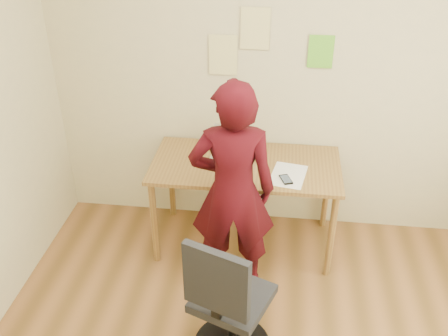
# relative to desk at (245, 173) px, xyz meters

# --- Properties ---
(room) EXTENTS (3.58, 3.58, 2.78)m
(room) POSITION_rel_desk_xyz_m (0.19, -1.38, 0.70)
(room) COLOR brown
(room) RESTS_ON ground
(desk) EXTENTS (1.40, 0.70, 0.74)m
(desk) POSITION_rel_desk_xyz_m (0.00, 0.00, 0.00)
(desk) COLOR olive
(desk) RESTS_ON ground
(laptop) EXTENTS (0.35, 0.32, 0.23)m
(laptop) POSITION_rel_desk_xyz_m (-0.11, 0.05, 0.14)
(laptop) COLOR #B8B8C0
(laptop) RESTS_ON desk
(paper_sheet) EXTENTS (0.29, 0.37, 0.00)m
(paper_sheet) POSITION_rel_desk_xyz_m (0.32, -0.13, 0.09)
(paper_sheet) COLOR white
(paper_sheet) RESTS_ON desk
(phone) EXTENTS (0.10, 0.14, 0.01)m
(phone) POSITION_rel_desk_xyz_m (0.30, -0.19, 0.09)
(phone) COLOR black
(phone) RESTS_ON desk
(wall_note_left) EXTENTS (0.21, 0.00, 0.30)m
(wall_note_left) POSITION_rel_desk_xyz_m (-0.21, 0.36, 0.79)
(wall_note_left) COLOR #E0D586
(wall_note_left) RESTS_ON room
(wall_note_mid) EXTENTS (0.21, 0.00, 0.30)m
(wall_note_mid) POSITION_rel_desk_xyz_m (0.02, 0.36, 0.99)
(wall_note_mid) COLOR #E0D586
(wall_note_mid) RESTS_ON room
(wall_note_right) EXTENTS (0.18, 0.00, 0.24)m
(wall_note_right) POSITION_rel_desk_xyz_m (0.49, 0.36, 0.84)
(wall_note_right) COLOR #64BF2B
(wall_note_right) RESTS_ON room
(office_chair) EXTENTS (0.53, 0.54, 0.94)m
(office_chair) POSITION_rel_desk_xyz_m (-0.00, -1.11, -0.25)
(office_chair) COLOR black
(office_chair) RESTS_ON ground
(person) EXTENTS (0.61, 0.43, 1.58)m
(person) POSITION_rel_desk_xyz_m (-0.05, -0.46, 0.14)
(person) COLOR #37070D
(person) RESTS_ON ground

